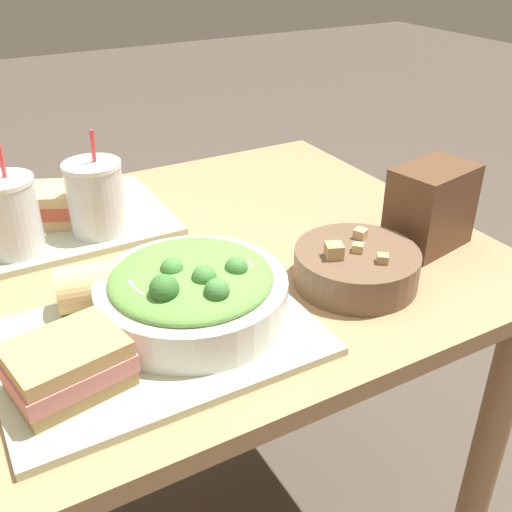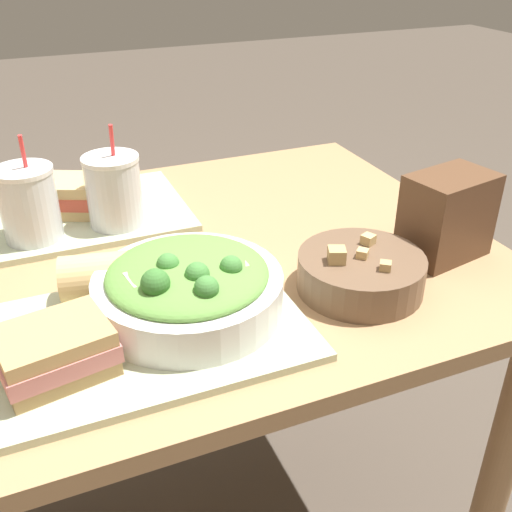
% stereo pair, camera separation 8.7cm
% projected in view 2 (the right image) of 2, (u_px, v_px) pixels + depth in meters
% --- Properties ---
extents(dining_table, '(1.37, 0.82, 0.76)m').
position_uv_depth(dining_table, '(102.00, 324.00, 1.03)').
color(dining_table, '#A37A51').
rests_on(dining_table, ground_plane).
extents(tray_near, '(0.42, 0.29, 0.01)m').
position_uv_depth(tray_near, '(151.00, 332.00, 0.82)').
color(tray_near, '#B2BC99').
rests_on(tray_near, dining_table).
extents(tray_far, '(0.42, 0.29, 0.01)m').
position_uv_depth(tray_far, '(72.00, 216.00, 1.15)').
color(tray_far, '#B2BC99').
rests_on(tray_far, dining_table).
extents(salad_bowl, '(0.27, 0.27, 0.10)m').
position_uv_depth(salad_bowl, '(188.00, 287.00, 0.84)').
color(salad_bowl, white).
rests_on(salad_bowl, tray_near).
extents(soup_bowl, '(0.19, 0.19, 0.08)m').
position_uv_depth(soup_bowl, '(361.00, 271.00, 0.92)').
color(soup_bowl, brown).
rests_on(soup_bowl, dining_table).
extents(sandwich_near, '(0.15, 0.13, 0.06)m').
position_uv_depth(sandwich_near, '(55.00, 351.00, 0.73)').
color(sandwich_near, tan).
rests_on(sandwich_near, tray_near).
extents(baguette_near, '(0.14, 0.09, 0.07)m').
position_uv_depth(baguette_near, '(108.00, 275.00, 0.88)').
color(baguette_near, tan).
rests_on(baguette_near, tray_near).
extents(sandwich_far, '(0.16, 0.15, 0.06)m').
position_uv_depth(sandwich_far, '(79.00, 195.00, 1.14)').
color(sandwich_far, tan).
rests_on(sandwich_far, tray_far).
extents(baguette_far, '(0.11, 0.07, 0.07)m').
position_uv_depth(baguette_far, '(21.00, 183.00, 1.19)').
color(baguette_far, tan).
rests_on(baguette_far, tray_far).
extents(drink_cup_dark, '(0.10, 0.10, 0.19)m').
position_uv_depth(drink_cup_dark, '(29.00, 206.00, 1.03)').
color(drink_cup_dark, silver).
rests_on(drink_cup_dark, tray_far).
extents(drink_cup_red, '(0.10, 0.10, 0.19)m').
position_uv_depth(drink_cup_red, '(114.00, 193.00, 1.08)').
color(drink_cup_red, silver).
rests_on(drink_cup_red, tray_far).
extents(chip_bag, '(0.16, 0.12, 0.14)m').
position_uv_depth(chip_bag, '(447.00, 216.00, 0.99)').
color(chip_bag, brown).
rests_on(chip_bag, dining_table).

